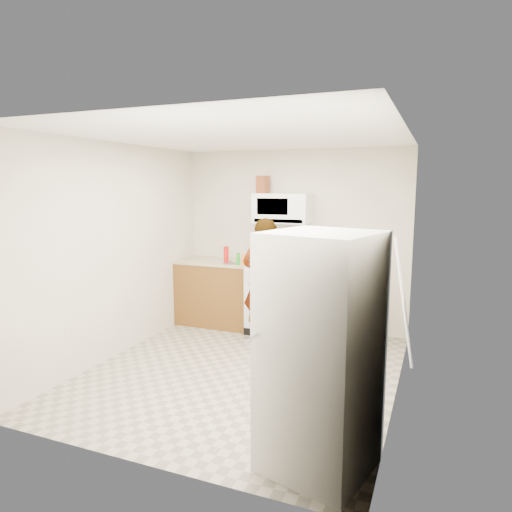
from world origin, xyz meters
The scene contains 20 objects.
floor centered at (0.00, 0.00, 0.00)m, with size 3.60×3.60×0.00m, color gray.
back_wall centered at (0.00, 1.79, 1.25)m, with size 3.20×0.02×2.50m, color beige.
right_wall centered at (1.59, 0.00, 1.25)m, with size 0.02×3.60×2.50m, color beige.
cabinet_left centered at (-1.04, 1.49, 0.45)m, with size 1.12×0.62×0.90m, color brown.
counter_left centered at (-1.04, 1.49, 0.92)m, with size 1.14×0.64×0.04m, color tan.
cabinet_right centered at (0.68, 1.49, 0.45)m, with size 0.80×0.62×0.90m, color brown.
counter_right centered at (0.68, 1.49, 0.92)m, with size 0.82×0.64×0.04m, color tan.
gas_range centered at (-0.10, 1.48, 0.49)m, with size 0.76×0.65×1.13m.
microwave centered at (-0.10, 1.61, 1.70)m, with size 0.76×0.38×0.40m, color white.
person centered at (-0.07, 0.88, 0.81)m, with size 0.59×0.39×1.62m, color tan.
fridge centered at (1.18, -1.33, 0.85)m, with size 0.70×0.70×1.70m, color silver.
kettle centered at (0.83, 1.65, 1.03)m, with size 0.16×0.16×0.19m, color silver.
jug centered at (-0.40, 1.66, 2.02)m, with size 0.14×0.14×0.24m, color brown.
saucepan centered at (-0.29, 1.59, 1.01)m, with size 0.20×0.20×0.11m, color silver.
tray centered at (0.11, 1.36, 0.96)m, with size 0.25×0.16×0.05m, color silver.
bottle_spray centered at (-0.83, 1.34, 1.05)m, with size 0.07×0.07×0.24m, color #B4120D.
bottle_hot_sauce centered at (-0.55, 1.30, 1.01)m, with size 0.05×0.05×0.15m, color orange.
bottle_green_cap centered at (-0.62, 1.28, 1.02)m, with size 0.05×0.05×0.16m, color #18881B.
pot_lid centered at (-0.77, 1.34, 0.94)m, with size 0.23×0.23×0.01m, color silver.
broom centered at (1.60, 0.68, 0.75)m, with size 0.03×0.03×1.49m, color white.
Camera 1 is at (1.91, -4.31, 2.00)m, focal length 32.00 mm.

